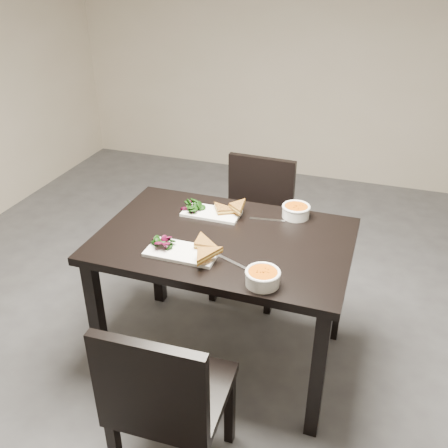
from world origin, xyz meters
name	(u,v)px	position (x,y,z in m)	size (l,w,h in m)	color
ground	(262,351)	(0.00, 0.00, 0.00)	(5.00, 5.00, 0.00)	#47474C
table	(224,254)	(-0.19, -0.09, 0.65)	(1.20, 0.80, 0.75)	black
chair_near	(165,398)	(-0.17, -0.86, 0.48)	(0.44, 0.44, 0.85)	black
chair_far	(255,219)	(-0.23, 0.60, 0.48)	(0.44, 0.44, 0.85)	black
plate_near	(182,252)	(-0.32, -0.30, 0.76)	(0.32, 0.16, 0.02)	white
sandwich_near	(197,246)	(-0.26, -0.28, 0.79)	(0.16, 0.12, 0.05)	#A96D23
salad_near	(161,243)	(-0.42, -0.30, 0.79)	(0.10, 0.09, 0.04)	black
soup_bowl_near	(263,277)	(0.08, -0.40, 0.79)	(0.15, 0.15, 0.07)	white
cutlery_near	(234,263)	(-0.08, -0.30, 0.75)	(0.18, 0.02, 0.00)	silver
plate_far	(212,213)	(-0.33, 0.10, 0.76)	(0.29, 0.15, 0.01)	white
sandwich_far	(222,211)	(-0.26, 0.09, 0.79)	(0.15, 0.11, 0.05)	#A96D23
salad_far	(193,205)	(-0.43, 0.10, 0.79)	(0.09, 0.08, 0.04)	black
soup_bowl_far	(296,210)	(0.09, 0.22, 0.79)	(0.14, 0.14, 0.06)	white
cutlery_far	(267,220)	(-0.04, 0.13, 0.75)	(0.18, 0.02, 0.00)	silver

